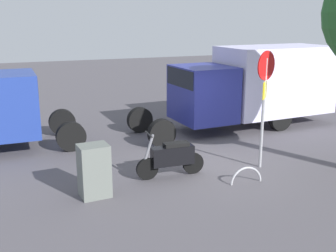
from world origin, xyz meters
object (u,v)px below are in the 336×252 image
(utility_cabinet, at_px, (94,171))
(motorcycle, at_px, (172,157))
(bike_rack_hoop, at_px, (246,183))
(box_truck_near, at_px, (254,83))
(stop_sign, at_px, (265,91))

(utility_cabinet, bearing_deg, motorcycle, -167.78)
(motorcycle, distance_m, bike_rack_hoop, 1.95)
(box_truck_near, bearing_deg, motorcycle, 33.96)
(box_truck_near, xyz_separation_m, bike_rack_hoop, (3.23, 4.66, -1.62))
(utility_cabinet, height_order, bike_rack_hoop, utility_cabinet)
(motorcycle, bearing_deg, utility_cabinet, 14.68)
(motorcycle, bearing_deg, stop_sign, 175.58)
(box_truck_near, distance_m, bike_rack_hoop, 5.90)
(motorcycle, xyz_separation_m, bike_rack_hoop, (-1.52, 1.11, -0.52))
(box_truck_near, height_order, utility_cabinet, box_truck_near)
(motorcycle, xyz_separation_m, utility_cabinet, (2.09, 0.45, 0.09))
(box_truck_near, bearing_deg, utility_cabinet, 27.52)
(motorcycle, distance_m, utility_cabinet, 2.14)
(bike_rack_hoop, bearing_deg, utility_cabinet, -10.35)
(stop_sign, relative_size, bike_rack_hoop, 3.70)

